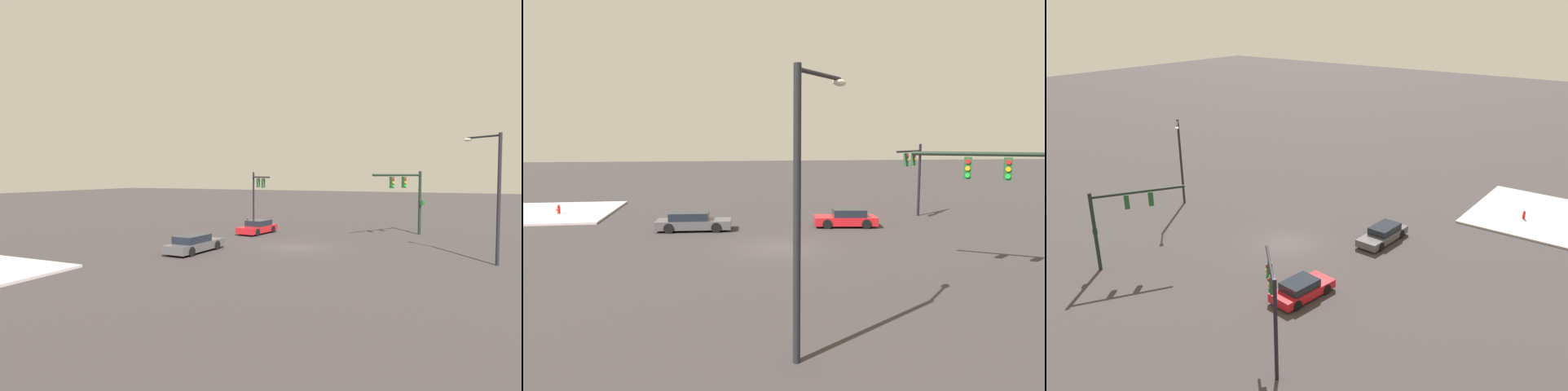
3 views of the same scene
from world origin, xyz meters
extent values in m
plane|color=#363132|center=(0.00, 0.00, 0.00)|extent=(210.87, 210.87, 0.00)
cube|color=beige|center=(17.11, -14.44, 0.07)|extent=(11.03, 11.30, 0.15)
cylinder|color=black|center=(-12.26, -9.19, 2.78)|extent=(0.19, 0.19, 5.56)
cylinder|color=black|center=(-10.68, -7.58, 5.04)|extent=(3.27, 3.32, 0.15)
cube|color=#24482D|center=(-11.26, -8.17, 4.44)|extent=(0.41, 0.41, 0.95)
cylinder|color=red|center=(-11.37, -8.06, 4.74)|extent=(0.18, 0.18, 0.20)
cylinder|color=orange|center=(-11.37, -8.06, 4.44)|extent=(0.18, 0.18, 0.20)
cylinder|color=green|center=(-11.37, -8.06, 4.14)|extent=(0.18, 0.18, 0.20)
cube|color=#24482D|center=(-10.26, -7.16, 4.44)|extent=(0.41, 0.41, 0.95)
cylinder|color=red|center=(-10.38, -7.05, 4.74)|extent=(0.18, 0.18, 0.20)
cylinder|color=orange|center=(-10.38, -7.05, 4.44)|extent=(0.18, 0.18, 0.20)
cylinder|color=green|center=(-10.38, -7.05, 4.14)|extent=(0.18, 0.18, 0.20)
cylinder|color=black|center=(-10.84, 7.74, 2.80)|extent=(0.24, 0.24, 5.61)
cylinder|color=black|center=(-8.20, 6.16, 5.27)|extent=(5.38, 3.33, 0.18)
cube|color=#1E4D26|center=(-8.92, 6.59, 4.65)|extent=(0.41, 0.39, 0.95)
cylinder|color=red|center=(-8.84, 6.73, 4.95)|extent=(0.20, 0.15, 0.20)
cylinder|color=orange|center=(-8.84, 6.73, 4.65)|extent=(0.20, 0.15, 0.20)
cylinder|color=green|center=(-8.84, 6.73, 4.35)|extent=(0.20, 0.15, 0.20)
cube|color=#1E4D26|center=(-7.57, 5.78, 4.65)|extent=(0.41, 0.39, 0.95)
cylinder|color=red|center=(-7.48, 5.92, 4.95)|extent=(0.20, 0.15, 0.20)
cylinder|color=orange|center=(-7.48, 5.92, 4.65)|extent=(0.20, 0.15, 0.20)
cylinder|color=green|center=(-7.48, 5.92, 4.35)|extent=(0.20, 0.15, 0.20)
cube|color=#1E4D26|center=(-10.71, 7.97, 2.81)|extent=(0.38, 0.36, 0.44)
cylinder|color=black|center=(1.22, 12.96, 3.88)|extent=(0.20, 0.20, 7.75)
cylinder|color=black|center=(0.46, 12.12, 7.60)|extent=(1.61, 1.76, 0.12)
ellipsoid|color=silver|center=(-0.30, 11.28, 7.50)|extent=(0.62, 0.65, 0.20)
cube|color=red|center=(-5.38, -5.58, 0.44)|extent=(4.41, 2.35, 0.55)
cube|color=black|center=(-5.63, -5.55, 0.96)|extent=(2.38, 1.86, 0.50)
cylinder|color=black|center=(-3.97, -4.94, 0.32)|extent=(0.66, 0.31, 0.64)
cylinder|color=black|center=(-4.20, -6.58, 0.32)|extent=(0.66, 0.31, 0.64)
cylinder|color=black|center=(-6.55, -4.58, 0.32)|extent=(0.66, 0.31, 0.64)
cylinder|color=black|center=(-6.78, -6.22, 0.32)|extent=(0.66, 0.31, 0.64)
cube|color=#4E4B50|center=(4.75, -5.63, 0.44)|extent=(4.89, 2.02, 0.55)
cube|color=black|center=(5.04, -5.65, 0.96)|extent=(2.58, 1.68, 0.50)
cylinder|color=black|center=(3.22, -6.35, 0.32)|extent=(0.65, 0.26, 0.64)
cylinder|color=black|center=(3.32, -4.73, 0.32)|extent=(0.65, 0.26, 0.64)
cylinder|color=black|center=(6.19, -6.53, 0.32)|extent=(0.65, 0.26, 0.64)
cylinder|color=black|center=(6.29, -4.91, 0.32)|extent=(0.65, 0.26, 0.64)
cylinder|color=red|center=(15.46, -13.22, 0.43)|extent=(0.22, 0.22, 0.55)
sphere|color=red|center=(15.46, -13.22, 0.77)|extent=(0.18, 0.18, 0.18)
cylinder|color=red|center=(15.62, -13.22, 0.45)|extent=(0.12, 0.10, 0.10)
camera|label=1|loc=(29.89, 10.71, 5.34)|focal=29.96mm
camera|label=2|loc=(3.23, 24.37, 5.87)|focal=31.71mm
camera|label=3|loc=(-28.30, -22.90, 17.41)|focal=36.29mm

